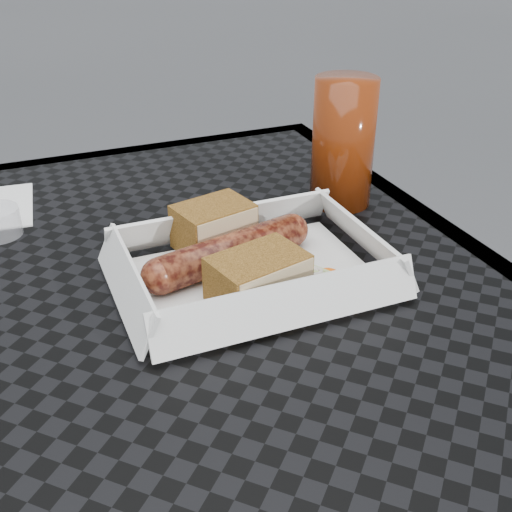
{
  "coord_description": "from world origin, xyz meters",
  "views": [
    {
      "loc": [
        -0.04,
        -0.48,
        1.06
      ],
      "look_at": [
        0.15,
        -0.01,
        0.78
      ],
      "focal_mm": 45.0,
      "sensor_mm": 36.0,
      "label": 1
    }
  ],
  "objects_px": {
    "food_tray": "(252,277)",
    "patio_table": "(100,381)",
    "drink_glass": "(343,143)",
    "bratwurst": "(230,252)"
  },
  "relations": [
    {
      "from": "food_tray",
      "to": "patio_table",
      "type": "bearing_deg",
      "value": 179.8
    },
    {
      "from": "food_tray",
      "to": "drink_glass",
      "type": "xyz_separation_m",
      "value": [
        0.16,
        0.12,
        0.07
      ]
    },
    {
      "from": "food_tray",
      "to": "drink_glass",
      "type": "relative_size",
      "value": 1.51
    },
    {
      "from": "bratwurst",
      "to": "drink_glass",
      "type": "relative_size",
      "value": 1.24
    },
    {
      "from": "food_tray",
      "to": "drink_glass",
      "type": "distance_m",
      "value": 0.21
    },
    {
      "from": "patio_table",
      "to": "bratwurst",
      "type": "height_order",
      "value": "bratwurst"
    },
    {
      "from": "food_tray",
      "to": "bratwurst",
      "type": "xyz_separation_m",
      "value": [
        -0.01,
        0.02,
        0.02
      ]
    },
    {
      "from": "patio_table",
      "to": "food_tray",
      "type": "distance_m",
      "value": 0.17
    },
    {
      "from": "patio_table",
      "to": "food_tray",
      "type": "bearing_deg",
      "value": -0.2
    },
    {
      "from": "drink_glass",
      "to": "patio_table",
      "type": "bearing_deg",
      "value": -159.03
    }
  ]
}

